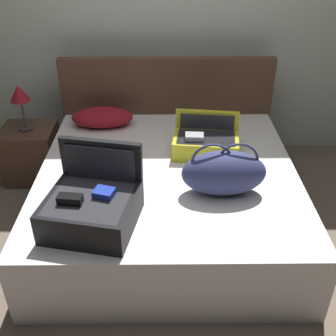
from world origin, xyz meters
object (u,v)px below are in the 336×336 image
hard_case_large (92,206)px  hard_case_medium (206,142)px  duffel_bag (224,172)px  pillow_near_headboard (102,117)px  nightstand (31,153)px  bed (168,197)px  table_lamp (20,96)px

hard_case_large → hard_case_medium: size_ratio=1.13×
duffel_bag → pillow_near_headboard: (-0.89, 0.97, -0.07)m
hard_case_large → hard_case_medium: hard_case_large is taller
hard_case_medium → pillow_near_headboard: (-0.82, 0.46, -0.01)m
hard_case_large → nightstand: bearing=132.6°
bed → nightstand: bearing=150.7°
pillow_near_headboard → duffel_bag: bearing=-47.4°
hard_case_large → pillow_near_headboard: size_ratio=1.13×
hard_case_large → hard_case_medium: (0.72, 0.81, -0.03)m
hard_case_medium → pillow_near_headboard: hard_case_medium is taller
hard_case_medium → nightstand: size_ratio=1.08×
hard_case_large → duffel_bag: hard_case_large is taller
bed → hard_case_large: hard_case_large is taller
bed → hard_case_medium: hard_case_medium is taller
table_lamp → bed: bearing=-29.3°
duffel_bag → hard_case_large: bearing=-159.1°
bed → table_lamp: (-1.18, 0.66, 0.53)m
hard_case_large → nightstand: hard_case_large is taller
hard_case_large → pillow_near_headboard: (-0.11, 1.27, -0.05)m
hard_case_large → table_lamp: (-0.74, 1.24, 0.16)m
hard_case_large → nightstand: (-0.74, 1.24, -0.37)m
hard_case_large → pillow_near_headboard: bearing=106.3°
pillow_near_headboard → nightstand: pillow_near_headboard is taller
hard_case_large → duffel_bag: (0.79, 0.30, 0.03)m
bed → hard_case_medium: size_ratio=3.57×
hard_case_large → pillow_near_headboard: 1.27m
bed → pillow_near_headboard: bearing=127.9°
hard_case_medium → pillow_near_headboard: size_ratio=1.00×
bed → hard_case_medium: (0.28, 0.24, 0.33)m
table_lamp → hard_case_large: bearing=-59.0°
duffel_bag → nightstand: (-1.53, 0.94, -0.40)m
pillow_near_headboard → bed: bearing=-52.1°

